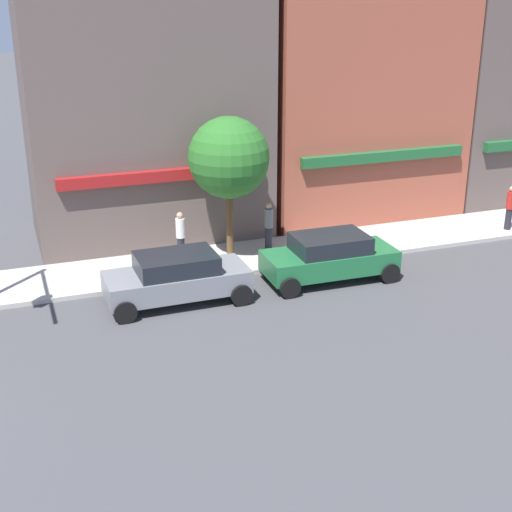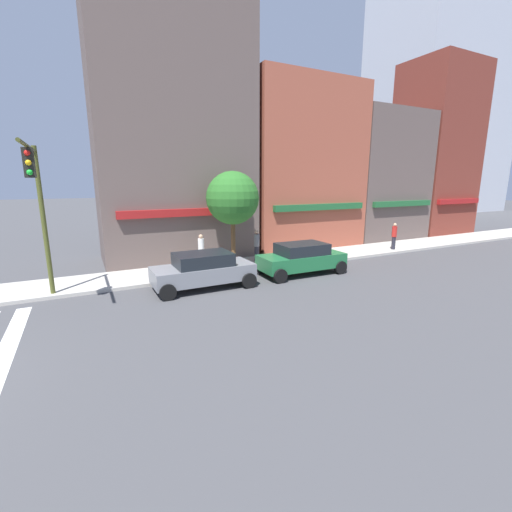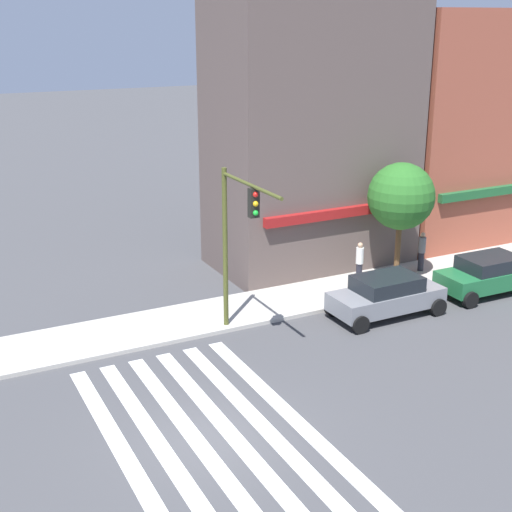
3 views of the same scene
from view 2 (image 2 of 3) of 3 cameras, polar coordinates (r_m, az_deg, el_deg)
The scene contains 9 objects.
storefront_row at distance 26.25m, azimuth 10.73°, elevation 15.89°, with size 30.60×5.30×14.43m.
tower_distant at distance 66.22m, azimuth 28.93°, elevation 28.23°, with size 20.52×12.53×48.64m.
traffic_signal at distance 14.85m, azimuth -32.57°, elevation 8.14°, with size 0.32×4.16×5.96m.
sedan_grey at distance 15.22m, azimuth -8.77°, elevation -2.27°, with size 4.41×2.02×1.59m.
sedan_green at distance 17.50m, azimuth 7.62°, elevation -0.32°, with size 4.43×2.02×1.59m.
pedestrian_grey_coat at distance 19.58m, azimuth 0.12°, elevation 1.84°, with size 0.32×0.32×1.77m.
pedestrian_red_jacket at distance 24.77m, azimuth 22.03°, elevation 3.15°, with size 0.32×0.32×1.77m.
pedestrian_white_shirt at distance 18.35m, azimuth -9.11°, elevation 0.96°, with size 0.32×0.32×1.77m.
street_tree at distance 18.32m, azimuth -3.92°, elevation 9.57°, with size 2.80×2.80×5.03m.
Camera 2 is at (4.66, -9.32, 4.65)m, focal length 24.00 mm.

